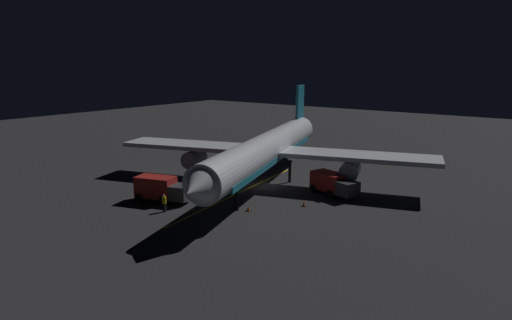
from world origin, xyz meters
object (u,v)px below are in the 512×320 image
Objects in this scene: catering_truck at (333,184)px; traffic_cone_far at (304,204)px; airliner at (268,149)px; traffic_cone_near_left at (237,197)px; traffic_cone_near_right at (248,209)px; ground_crew_worker at (164,203)px; baggage_truck at (161,189)px; traffic_cone_under_wing at (211,179)px.

traffic_cone_far is (0.43, 5.34, -0.98)m from catering_truck.
traffic_cone_near_left is (-0.73, 6.80, -4.04)m from airliner.
traffic_cone_near_right is 5.77m from traffic_cone_far.
traffic_cone_far is at bearing -136.53° from ground_crew_worker.
traffic_cone_under_wing is at bearing -81.92° from baggage_truck.
ground_crew_worker is 3.16× the size of traffic_cone_near_left.
baggage_truck reaches higher than catering_truck.
traffic_cone_near_right is 1.00× the size of traffic_cone_far.
traffic_cone_near_right is (4.03, 9.84, -0.98)m from catering_truck.
baggage_truck is 3.54× the size of ground_crew_worker.
airliner is 7.95m from traffic_cone_near_left.
traffic_cone_near_left is (7.30, 7.65, -0.98)m from catering_truck.
airliner is 8.17m from traffic_cone_under_wing.
baggage_truck is at bearing -36.22° from ground_crew_worker.
baggage_truck reaches higher than traffic_cone_far.
traffic_cone_near_left and traffic_cone_near_right have the same top height.
airliner is at bearing -66.01° from traffic_cone_near_right.
airliner is 22.53× the size of ground_crew_worker.
catering_truck is 10.68m from traffic_cone_near_right.
traffic_cone_under_wing is 1.00× the size of traffic_cone_far.
traffic_cone_far is at bearing 149.40° from airliner.
airliner reaches higher than traffic_cone_under_wing.
catering_truck is at bearing -133.66° from traffic_cone_near_left.
ground_crew_worker is 12.00m from traffic_cone_under_wing.
traffic_cone_far is (-6.87, -2.31, 0.00)m from traffic_cone_near_left.
ground_crew_worker reaches higher than traffic_cone_far.
traffic_cone_near_left is at bearing -33.89° from traffic_cone_near_right.
catering_truck is 10.90× the size of traffic_cone_far.
ground_crew_worker reaches higher than traffic_cone_under_wing.
ground_crew_worker reaches higher than traffic_cone_near_left.
catering_truck is 18.16m from ground_crew_worker.
ground_crew_worker is at bearing 80.18° from airliner.
baggage_truck is 11.19× the size of traffic_cone_near_left.
ground_crew_worker is at bearing 110.13° from traffic_cone_under_wing.
baggage_truck is at bearing 17.60° from traffic_cone_near_right.
ground_crew_worker reaches higher than traffic_cone_near_right.
traffic_cone_far is at bearing 172.96° from traffic_cone_under_wing.
airliner is at bearing -113.72° from baggage_truck.
airliner is 9.72m from traffic_cone_far.
traffic_cone_under_wing is (4.12, -11.25, -0.64)m from ground_crew_worker.
traffic_cone_near_left is at bearing 96.16° from airliner.
traffic_cone_near_left is 3.94m from traffic_cone_near_right.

